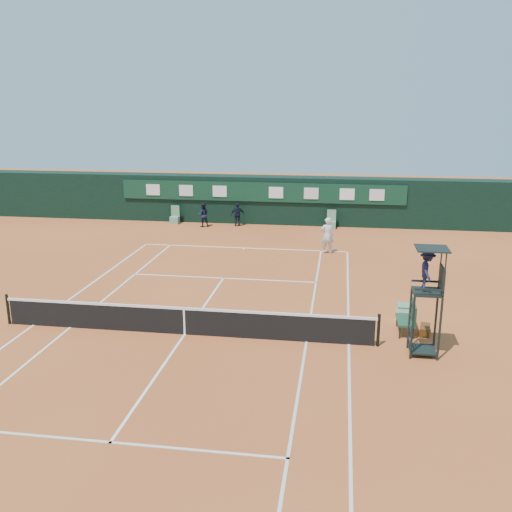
{
  "coord_description": "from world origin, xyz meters",
  "views": [
    {
      "loc": [
        5.06,
        -17.34,
        7.62
      ],
      "look_at": [
        1.53,
        6.0,
        1.2
      ],
      "focal_mm": 40.0,
      "sensor_mm": 36.0,
      "label": 1
    }
  ],
  "objects_px": {
    "umpire_chair": "(428,279)",
    "player_bench": "(409,316)",
    "cooler": "(405,313)",
    "tennis_net": "(184,320)",
    "player": "(327,235)"
  },
  "relations": [
    {
      "from": "umpire_chair",
      "to": "player_bench",
      "type": "xyz_separation_m",
      "value": [
        -0.25,
        1.65,
        -1.86
      ]
    },
    {
      "from": "cooler",
      "to": "player_bench",
      "type": "bearing_deg",
      "value": -88.92
    },
    {
      "from": "tennis_net",
      "to": "umpire_chair",
      "type": "xyz_separation_m",
      "value": [
        7.73,
        -0.39,
        1.95
      ]
    },
    {
      "from": "player_bench",
      "to": "umpire_chair",
      "type": "bearing_deg",
      "value": -81.33
    },
    {
      "from": "player",
      "to": "player_bench",
      "type": "bearing_deg",
      "value": 97.94
    },
    {
      "from": "umpire_chair",
      "to": "player",
      "type": "relative_size",
      "value": 1.81
    },
    {
      "from": "player",
      "to": "umpire_chair",
      "type": "bearing_deg",
      "value": 96.86
    },
    {
      "from": "tennis_net",
      "to": "player",
      "type": "bearing_deg",
      "value": 68.96
    },
    {
      "from": "tennis_net",
      "to": "player_bench",
      "type": "relative_size",
      "value": 10.75
    },
    {
      "from": "player_bench",
      "to": "tennis_net",
      "type": "bearing_deg",
      "value": -170.38
    },
    {
      "from": "tennis_net",
      "to": "cooler",
      "type": "bearing_deg",
      "value": 17.04
    },
    {
      "from": "cooler",
      "to": "player",
      "type": "bearing_deg",
      "value": 108.26
    },
    {
      "from": "umpire_chair",
      "to": "player",
      "type": "bearing_deg",
      "value": 105.56
    },
    {
      "from": "umpire_chair",
      "to": "player_bench",
      "type": "height_order",
      "value": "umpire_chair"
    },
    {
      "from": "player_bench",
      "to": "cooler",
      "type": "relative_size",
      "value": 1.86
    }
  ]
}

